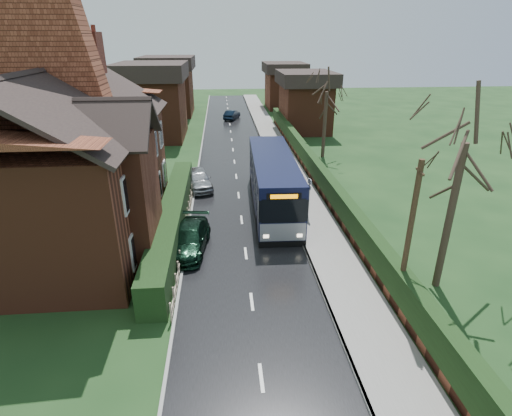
{
  "coord_description": "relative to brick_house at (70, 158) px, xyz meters",
  "views": [
    {
      "loc": [
        -0.98,
        -15.52,
        10.09
      ],
      "look_at": [
        0.65,
        3.58,
        1.8
      ],
      "focal_mm": 28.0,
      "sensor_mm": 36.0,
      "label": 1
    }
  ],
  "objects": [
    {
      "name": "pavement",
      "position": [
        12.98,
        5.22,
        -4.31
      ],
      "size": [
        2.5,
        100.0,
        0.14
      ],
      "primitive_type": "cube",
      "color": "slate",
      "rests_on": "ground"
    },
    {
      "name": "car_distant",
      "position": [
        9.12,
        32.59,
        -3.78
      ],
      "size": [
        2.37,
        3.82,
        1.19
      ],
      "primitive_type": "imported",
      "rotation": [
        0.0,
        0.0,
        2.81
      ],
      "color": "black",
      "rests_on": "ground"
    },
    {
      "name": "brick_house",
      "position": [
        0.0,
        0.0,
        0.0
      ],
      "size": [
        9.3,
        14.6,
        10.3
      ],
      "color": "brown",
      "rests_on": "ground"
    },
    {
      "name": "bus_stop_sign",
      "position": [
        12.73,
        1.22,
        -2.73
      ],
      "size": [
        0.15,
        0.38,
        2.49
      ],
      "rotation": [
        0.0,
        0.0,
        0.26
      ],
      "color": "slate",
      "rests_on": "ground"
    },
    {
      "name": "kerb_left",
      "position": [
        5.68,
        5.22,
        -4.33
      ],
      "size": [
        0.12,
        100.0,
        0.1
      ],
      "primitive_type": "cube",
      "color": "gray",
      "rests_on": "ground"
    },
    {
      "name": "front_hedge",
      "position": [
        4.83,
        0.22,
        -3.58
      ],
      "size": [
        1.2,
        16.0,
        1.6
      ],
      "primitive_type": "cube",
      "color": "black",
      "rests_on": "ground"
    },
    {
      "name": "picket_fence",
      "position": [
        5.58,
        0.22,
        -3.93
      ],
      "size": [
        0.1,
        16.0,
        0.9
      ],
      "primitive_type": null,
      "color": "tan",
      "rests_on": "ground"
    },
    {
      "name": "ground",
      "position": [
        8.73,
        -4.78,
        -4.38
      ],
      "size": [
        140.0,
        140.0,
        0.0
      ],
      "primitive_type": "plane",
      "color": "#27481F",
      "rests_on": "ground"
    },
    {
      "name": "tree_house_side",
      "position": [
        -1.76,
        6.01,
        2.36
      ],
      "size": [
        3.97,
        3.97,
        9.01
      ],
      "color": "#34291E",
      "rests_on": "ground"
    },
    {
      "name": "car_silver",
      "position": [
        5.93,
        6.95,
        -3.69
      ],
      "size": [
        2.46,
        4.3,
        1.38
      ],
      "primitive_type": "imported",
      "rotation": [
        0.0,
        0.0,
        0.22
      ],
      "color": "#A9AAAE",
      "rests_on": "ground"
    },
    {
      "name": "telegraph_pole",
      "position": [
        14.53,
        -7.67,
        -1.23
      ],
      "size": [
        0.21,
        0.8,
        6.21
      ],
      "rotation": [
        0.0,
        0.0,
        -0.16
      ],
      "color": "#332416",
      "rests_on": "ground"
    },
    {
      "name": "car_green",
      "position": [
        5.88,
        -2.15,
        -3.74
      ],
      "size": [
        2.33,
        4.59,
        1.28
      ],
      "primitive_type": "imported",
      "rotation": [
        0.0,
        0.0,
        -0.13
      ],
      "color": "black",
      "rests_on": "ground"
    },
    {
      "name": "kerb_right",
      "position": [
        11.78,
        5.22,
        -4.31
      ],
      "size": [
        0.12,
        100.0,
        0.14
      ],
      "primitive_type": "cube",
      "color": "gray",
      "rests_on": "ground"
    },
    {
      "name": "bus",
      "position": [
        10.82,
        3.06,
        -2.74
      ],
      "size": [
        2.79,
        10.95,
        3.3
      ],
      "rotation": [
        0.0,
        0.0,
        -0.03
      ],
      "color": "black",
      "rests_on": "ground"
    },
    {
      "name": "right_wall_hedge",
      "position": [
        14.53,
        5.22,
        -3.36
      ],
      "size": [
        0.6,
        50.0,
        1.8
      ],
      "color": "brown",
      "rests_on": "ground"
    },
    {
      "name": "tree_right_far",
      "position": [
        16.77,
        14.18,
        1.74
      ],
      "size": [
        4.24,
        4.24,
        8.19
      ],
      "color": "#35271F",
      "rests_on": "ground"
    },
    {
      "name": "road",
      "position": [
        8.73,
        5.22,
        -4.37
      ],
      "size": [
        6.0,
        100.0,
        0.02
      ],
      "primitive_type": "cube",
      "color": "black",
      "rests_on": "ground"
    },
    {
      "name": "tree_right_near",
      "position": [
        16.91,
        -6.23,
        2.44
      ],
      "size": [
        4.22,
        4.22,
        9.12
      ],
      "color": "#372920",
      "rests_on": "ground"
    }
  ]
}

